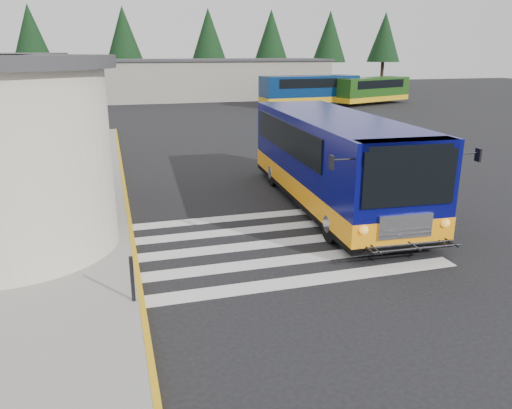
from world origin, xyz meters
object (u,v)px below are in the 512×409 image
object	(u,v)px
transit_bus	(332,163)
pedestrian_b	(10,238)
bollard	(132,279)
far_bus_b	(371,89)
pedestrian_a	(62,233)
far_bus_a	(309,89)

from	to	relation	value
transit_bus	pedestrian_b	distance (m)	9.92
bollard	far_bus_b	distance (m)	43.04
pedestrian_a	far_bus_a	world-z (taller)	far_bus_a
pedestrian_a	pedestrian_b	distance (m)	1.26
transit_bus	pedestrian_b	bearing A→B (deg)	-159.21
transit_bus	pedestrian_a	xyz separation A→B (m)	(-8.28, -3.43, -0.38)
bollard	far_bus_a	size ratio (longest dim) A/B	0.10
far_bus_b	far_bus_a	bearing A→B (deg)	67.81
pedestrian_a	pedestrian_b	size ratio (longest dim) A/B	1.23
pedestrian_a	far_bus_b	size ratio (longest dim) A/B	0.21
bollard	far_bus_a	distance (m)	39.87
pedestrian_a	far_bus_b	bearing A→B (deg)	-35.59
bollard	far_bus_a	world-z (taller)	far_bus_a
pedestrian_b	far_bus_a	world-z (taller)	far_bus_a
transit_bus	bollard	world-z (taller)	transit_bus
transit_bus	far_bus_b	bearing A→B (deg)	62.37
pedestrian_a	transit_bus	bearing A→B (deg)	-64.93
pedestrian_a	bollard	size ratio (longest dim) A/B	1.89
pedestrian_b	far_bus_b	world-z (taller)	far_bus_b
pedestrian_a	far_bus_b	world-z (taller)	far_bus_b
pedestrian_a	far_bus_a	bearing A→B (deg)	-27.89
transit_bus	far_bus_a	world-z (taller)	transit_bus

